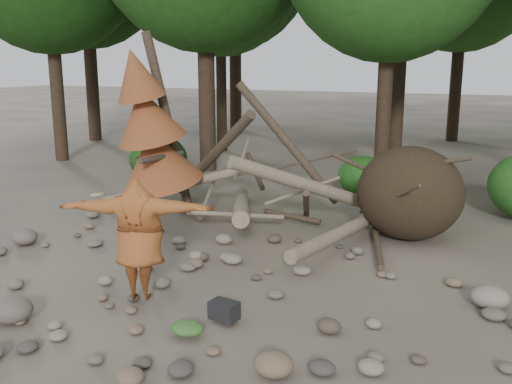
% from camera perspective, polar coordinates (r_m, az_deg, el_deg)
% --- Properties ---
extents(ground, '(120.00, 120.00, 0.00)m').
position_cam_1_polar(ground, '(9.45, -5.59, -10.02)').
color(ground, '#514C44').
rests_on(ground, ground).
extents(deadfall_pile, '(8.55, 5.24, 3.30)m').
position_cam_1_polar(deadfall_pile, '(12.32, 12.42, -0.12)').
color(deadfall_pile, '#332619').
rests_on(deadfall_pile, ground).
extents(dead_conifer, '(2.06, 2.16, 4.35)m').
position_cam_1_polar(dead_conifer, '(13.30, -10.44, 6.01)').
color(dead_conifer, '#4C3F30').
rests_on(dead_conifer, ground).
extents(bush_left, '(1.80, 1.80, 1.44)m').
position_cam_1_polar(bush_left, '(17.97, -9.75, 3.34)').
color(bush_left, '#1A4913').
rests_on(bush_left, ground).
extents(bush_mid, '(1.40, 1.40, 1.12)m').
position_cam_1_polar(bush_mid, '(16.06, 10.66, 1.57)').
color(bush_mid, '#245D1A').
rests_on(bush_mid, ground).
extents(frisbee_thrower, '(2.42, 1.35, 1.90)m').
position_cam_1_polar(frisbee_thrower, '(8.88, -11.62, -4.66)').
color(frisbee_thrower, '#984E22').
rests_on(frisbee_thrower, ground).
extents(backpack, '(0.44, 0.33, 0.27)m').
position_cam_1_polar(backpack, '(8.38, -3.20, -12.11)').
color(backpack, black).
rests_on(backpack, ground).
extents(cloth_green, '(0.47, 0.39, 0.18)m').
position_cam_1_polar(cloth_green, '(8.04, -6.89, -13.67)').
color(cloth_green, '#386A2A').
rests_on(cloth_green, ground).
extents(cloth_orange, '(0.30, 0.25, 0.11)m').
position_cam_1_polar(cloth_orange, '(8.80, -3.98, -11.41)').
color(cloth_orange, '#C04421').
rests_on(cloth_orange, ground).
extents(boulder_front_left, '(0.63, 0.56, 0.38)m').
position_cam_1_polar(boulder_front_left, '(9.09, -23.25, -10.74)').
color(boulder_front_left, '#675E56').
rests_on(boulder_front_left, ground).
extents(boulder_front_right, '(0.49, 0.44, 0.29)m').
position_cam_1_polar(boulder_front_right, '(7.12, 1.77, -16.85)').
color(boulder_front_right, '#78624B').
rests_on(boulder_front_right, ground).
extents(boulder_mid_right, '(0.58, 0.52, 0.35)m').
position_cam_1_polar(boulder_mid_right, '(9.52, 22.35, -9.68)').
color(boulder_mid_right, gray).
rests_on(boulder_mid_right, ground).
extents(boulder_mid_left, '(0.55, 0.50, 0.33)m').
position_cam_1_polar(boulder_mid_left, '(12.62, -22.15, -4.17)').
color(boulder_mid_left, '#6A6059').
rests_on(boulder_mid_left, ground).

